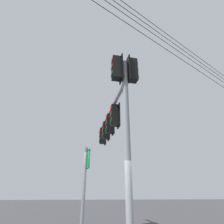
# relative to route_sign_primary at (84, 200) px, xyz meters

# --- Properties ---
(signal_mast_assembly) EXTENTS (1.46, 6.23, 6.18)m
(signal_mast_assembly) POSITION_rel_route_sign_primary_xyz_m (-0.82, -2.92, 2.90)
(signal_mast_assembly) COLOR gray
(signal_mast_assembly) RESTS_ON ground
(route_sign_primary) EXTENTS (0.14, 0.30, 2.60)m
(route_sign_primary) POSITION_rel_route_sign_primary_xyz_m (0.00, 0.00, 0.00)
(route_sign_primary) COLOR slate
(route_sign_primary) RESTS_ON ground
(overhead_wire_span) EXTENTS (23.75, 14.71, 1.77)m
(overhead_wire_span) POSITION_rel_route_sign_primary_xyz_m (-2.15, -1.88, 7.13)
(overhead_wire_span) COLOR black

